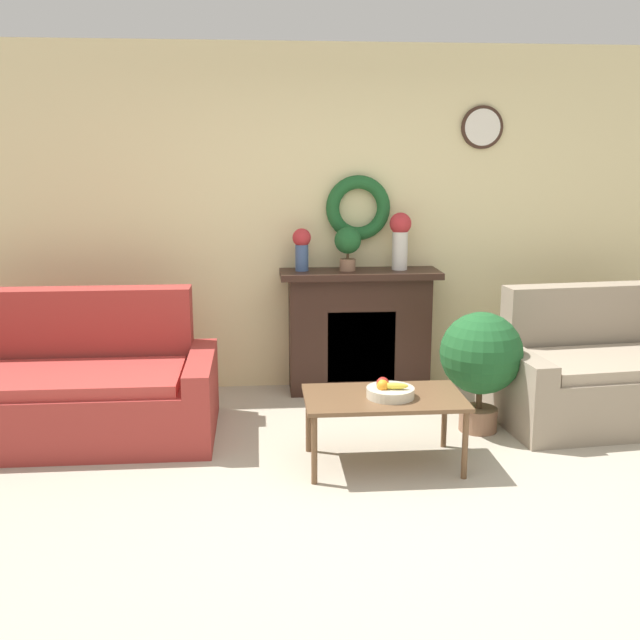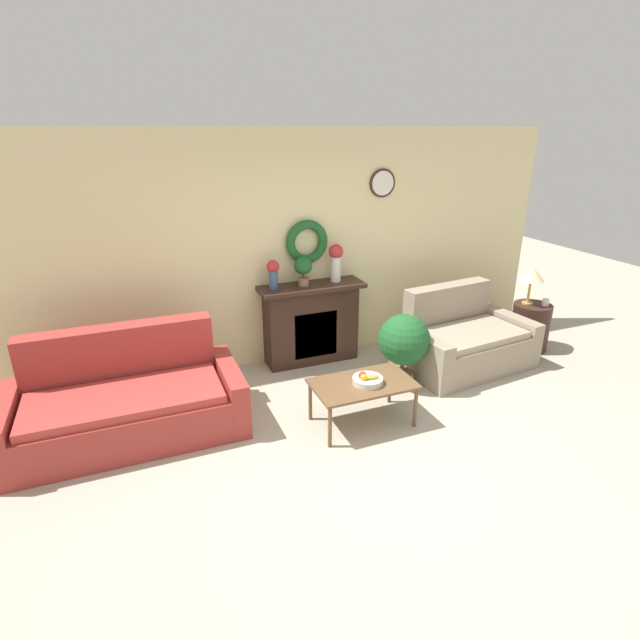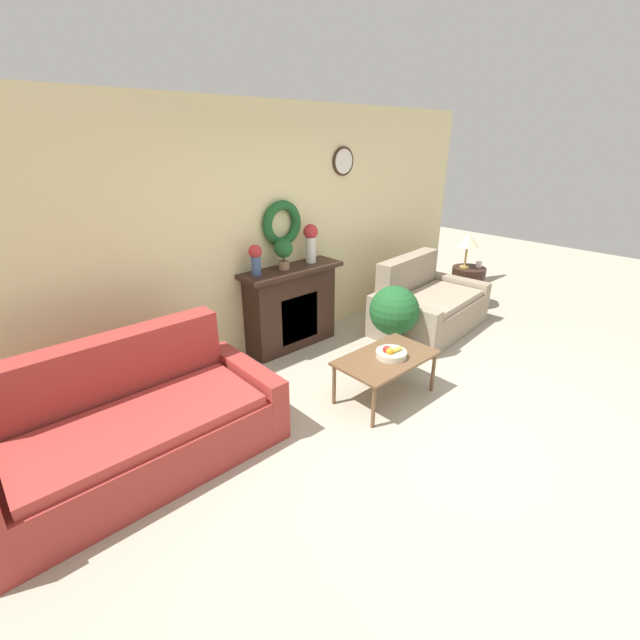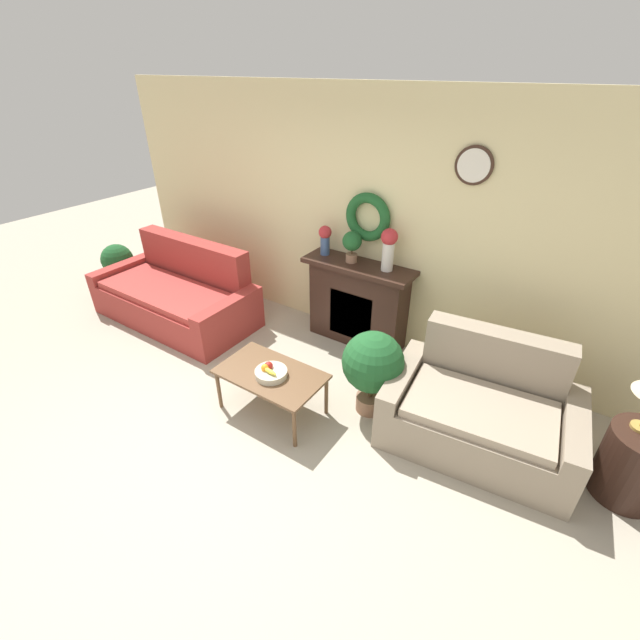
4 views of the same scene
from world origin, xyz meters
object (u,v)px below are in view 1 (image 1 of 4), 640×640
at_px(fireplace, 359,330).
at_px(couch_left, 59,390).
at_px(coffee_table, 384,402).
at_px(loveseat_right, 599,376).
at_px(potted_plant_floor_by_loveseat, 481,357).
at_px(vase_on_mantel_left, 302,246).
at_px(fruit_bowl, 389,391).
at_px(potted_plant_on_mantel, 348,244).
at_px(vase_on_mantel_right, 400,236).

bearing_deg(fireplace, couch_left, -159.59).
xyz_separation_m(fireplace, coffee_table, (-0.05, -1.49, -0.10)).
xyz_separation_m(fireplace, couch_left, (-2.15, -0.80, -0.18)).
bearing_deg(loveseat_right, potted_plant_floor_by_loveseat, -174.44).
distance_m(vase_on_mantel_left, potted_plant_floor_by_loveseat, 1.64).
height_order(fruit_bowl, potted_plant_floor_by_loveseat, potted_plant_floor_by_loveseat).
xyz_separation_m(fireplace, loveseat_right, (1.64, -0.78, -0.19)).
relative_size(couch_left, potted_plant_floor_by_loveseat, 2.51).
bearing_deg(potted_plant_on_mantel, fireplace, 8.38).
distance_m(fireplace, vase_on_mantel_left, 0.81).
bearing_deg(loveseat_right, vase_on_mantel_left, 153.48).
bearing_deg(couch_left, vase_on_mantel_right, 18.17).
bearing_deg(potted_plant_floor_by_loveseat, vase_on_mantel_left, 139.83).
distance_m(vase_on_mantel_right, potted_plant_floor_by_loveseat, 1.27).
xyz_separation_m(vase_on_mantel_left, potted_plant_floor_by_loveseat, (1.16, -0.98, -0.65)).
height_order(fruit_bowl, vase_on_mantel_left, vase_on_mantel_left).
relative_size(fireplace, vase_on_mantel_left, 3.78).
relative_size(potted_plant_on_mantel, potted_plant_floor_by_loveseat, 0.41).
distance_m(vase_on_mantel_left, potted_plant_on_mantel, 0.36).
relative_size(coffee_table, potted_plant_on_mantel, 2.83).
xyz_separation_m(couch_left, fruit_bowl, (2.13, -0.72, 0.17)).
relative_size(loveseat_right, fruit_bowl, 5.59).
height_order(fireplace, vase_on_mantel_left, vase_on_mantel_left).
height_order(fireplace, vase_on_mantel_right, vase_on_mantel_right).
bearing_deg(potted_plant_on_mantel, potted_plant_floor_by_loveseat, -50.06).
xyz_separation_m(couch_left, vase_on_mantel_left, (1.69, 0.80, 0.86)).
bearing_deg(couch_left, fruit_bowl, -18.71).
height_order(loveseat_right, potted_plant_on_mantel, potted_plant_on_mantel).
height_order(vase_on_mantel_right, potted_plant_floor_by_loveseat, vase_on_mantel_right).
xyz_separation_m(loveseat_right, potted_plant_floor_by_loveseat, (-0.94, -0.19, 0.21)).
bearing_deg(couch_left, coffee_table, -18.18).
xyz_separation_m(loveseat_right, fruit_bowl, (-1.66, -0.74, 0.17)).
bearing_deg(vase_on_mantel_left, fruit_bowl, -74.26).
xyz_separation_m(fireplace, potted_plant_floor_by_loveseat, (0.70, -0.97, 0.03)).
distance_m(fireplace, potted_plant_on_mantel, 0.70).
xyz_separation_m(couch_left, potted_plant_floor_by_loveseat, (2.85, -0.17, 0.21)).
distance_m(fruit_bowl, potted_plant_floor_by_loveseat, 0.91).
bearing_deg(loveseat_right, potted_plant_on_mantel, 150.27).
relative_size(fireplace, couch_left, 0.60).
bearing_deg(vase_on_mantel_left, couch_left, -154.61).
xyz_separation_m(vase_on_mantel_left, potted_plant_on_mantel, (0.36, -0.02, 0.02)).
relative_size(coffee_table, fruit_bowl, 3.34).
relative_size(fireplace, potted_plant_floor_by_loveseat, 1.50).
xyz_separation_m(potted_plant_on_mantel, potted_plant_floor_by_loveseat, (0.80, -0.96, -0.67)).
bearing_deg(vase_on_mantel_left, fireplace, -0.72).
distance_m(potted_plant_on_mantel, potted_plant_floor_by_loveseat, 1.41).
height_order(fireplace, fruit_bowl, fireplace).
distance_m(loveseat_right, fruit_bowl, 1.83).
distance_m(fireplace, potted_plant_floor_by_loveseat, 1.20).
xyz_separation_m(couch_left, vase_on_mantel_right, (2.46, 0.80, 0.93)).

